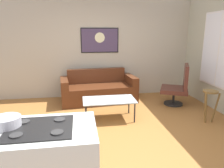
# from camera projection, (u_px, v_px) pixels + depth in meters

# --- Properties ---
(ground) EXTENTS (6.40, 6.40, 0.04)m
(ground) POSITION_uv_depth(u_px,v_px,m) (112.00, 134.00, 3.82)
(ground) COLOR #99632F
(back_wall) EXTENTS (6.40, 0.05, 2.80)m
(back_wall) POSITION_uv_depth(u_px,v_px,m) (99.00, 46.00, 5.80)
(back_wall) COLOR #B2AA94
(back_wall) RESTS_ON ground
(couch) EXTENTS (2.00, 1.01, 0.82)m
(couch) POSITION_uv_depth(u_px,v_px,m) (99.00, 90.00, 5.54)
(couch) COLOR #512815
(couch) RESTS_ON ground
(coffee_table) EXTENTS (1.08, 0.59, 0.43)m
(coffee_table) POSITION_uv_depth(u_px,v_px,m) (109.00, 101.00, 4.35)
(coffee_table) COLOR silver
(coffee_table) RESTS_ON ground
(armchair) EXTENTS (0.87, 0.88, 1.03)m
(armchair) POSITION_uv_depth(u_px,v_px,m) (178.00, 87.00, 5.20)
(armchair) COLOR black
(armchair) RESTS_ON ground
(bar_stool) EXTENTS (0.34, 0.33, 0.66)m
(bar_stool) POSITION_uv_depth(u_px,v_px,m) (210.00, 99.00, 4.19)
(bar_stool) COLOR brown
(bar_stool) RESTS_ON ground
(mixing_bowl) EXTENTS (0.26, 0.26, 0.10)m
(mixing_bowl) POSITION_uv_depth(u_px,v_px,m) (7.00, 122.00, 1.95)
(mixing_bowl) COLOR silver
(mixing_bowl) RESTS_ON kitchen_counter
(wall_painting) EXTENTS (1.03, 0.03, 0.67)m
(wall_painting) POSITION_uv_depth(u_px,v_px,m) (100.00, 40.00, 5.72)
(wall_painting) COLOR black
(window) EXTENTS (0.03, 1.28, 1.70)m
(window) POSITION_uv_depth(u_px,v_px,m) (219.00, 50.00, 4.72)
(window) COLOR silver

